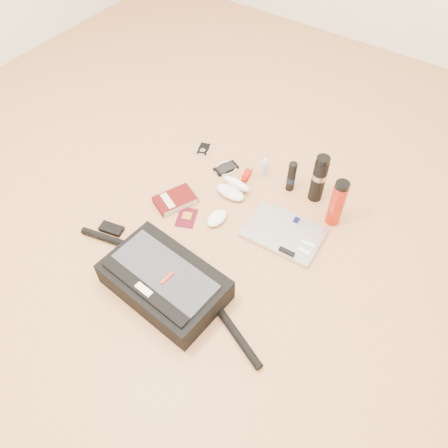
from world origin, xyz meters
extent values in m
plane|color=#BE814F|center=(0.00, 0.00, 0.00)|extent=(4.00, 4.00, 0.00)
cube|color=black|center=(-0.04, -0.32, 0.06)|extent=(0.51, 0.34, 0.12)
cube|color=#303238|center=(-0.04, -0.33, 0.13)|extent=(0.45, 0.25, 0.01)
cube|color=black|center=(-0.05, -0.42, 0.13)|extent=(0.43, 0.09, 0.02)
cube|color=#F2EBC0|center=(-0.05, -0.42, 0.13)|extent=(0.08, 0.03, 0.02)
cube|color=red|center=(-0.01, -0.33, 0.13)|extent=(0.02, 0.07, 0.02)
cylinder|color=black|center=(-0.39, -0.27, 0.02)|extent=(0.30, 0.10, 0.03)
cylinder|color=black|center=(0.32, -0.33, 0.02)|extent=(0.29, 0.15, 0.03)
cube|color=black|center=(-0.44, -0.22, 0.01)|extent=(0.12, 0.08, 0.02)
cube|color=#B2B3B5|center=(0.22, 0.21, 0.01)|extent=(0.35, 0.26, 0.02)
cube|color=#080A32|center=(0.23, 0.30, 0.02)|extent=(0.03, 0.03, 0.00)
cube|color=silver|center=(0.34, 0.21, 0.03)|extent=(0.06, 0.02, 0.01)
cube|color=silver|center=(0.34, 0.16, 0.03)|extent=(0.06, 0.02, 0.01)
cube|color=black|center=(0.28, 0.11, 0.03)|extent=(0.07, 0.02, 0.01)
cube|color=#450909|center=(-0.31, 0.08, 0.02)|extent=(0.19, 0.22, 0.03)
cube|color=beige|center=(-0.26, 0.06, 0.02)|extent=(0.08, 0.16, 0.03)
cube|color=beige|center=(-0.33, 0.05, 0.03)|extent=(0.11, 0.07, 0.00)
cube|color=#490815|center=(-0.21, 0.04, 0.00)|extent=(0.13, 0.14, 0.00)
cube|color=gold|center=(-0.21, 0.04, 0.01)|extent=(0.06, 0.06, 0.00)
ellipsoid|color=white|center=(-0.08, 0.10, 0.02)|extent=(0.08, 0.12, 0.04)
ellipsoid|color=white|center=(-0.12, 0.27, 0.02)|extent=(0.16, 0.09, 0.05)
ellipsoid|color=white|center=(-0.11, 0.32, 0.04)|extent=(0.16, 0.09, 0.09)
ellipsoid|color=black|center=(-0.15, 0.27, 0.03)|extent=(0.04, 0.03, 0.01)
ellipsoid|color=black|center=(-0.09, 0.27, 0.03)|extent=(0.04, 0.03, 0.01)
cylinder|color=black|center=(-0.12, 0.27, 0.03)|extent=(0.02, 0.01, 0.00)
cube|color=black|center=(-0.42, 0.47, 0.00)|extent=(0.08, 0.10, 0.01)
cylinder|color=#9B9B9D|center=(-0.42, 0.45, 0.01)|extent=(0.04, 0.04, 0.00)
torus|color=silver|center=(-0.42, 0.47, 0.01)|extent=(0.10, 0.10, 0.01)
cube|color=black|center=(-0.24, 0.41, 0.01)|extent=(0.11, 0.14, 0.01)
cube|color=black|center=(-0.24, 0.41, 0.01)|extent=(0.09, 0.11, 0.00)
torus|color=silver|center=(-0.24, 0.41, 0.01)|extent=(0.13, 0.13, 0.01)
cube|color=#A51305|center=(-0.12, 0.42, 0.01)|extent=(0.04, 0.07, 0.03)
cube|color=#B70D00|center=(-0.11, 0.38, 0.01)|extent=(0.03, 0.02, 0.02)
cylinder|color=#B4B4B7|center=(-0.13, 0.46, 0.01)|extent=(0.03, 0.04, 0.02)
cylinder|color=#96BCD1|center=(-0.06, 0.48, 0.04)|extent=(0.03, 0.03, 0.08)
cylinder|color=silver|center=(-0.06, 0.48, 0.09)|extent=(0.02, 0.02, 0.02)
cylinder|color=white|center=(-0.06, 0.48, 0.10)|extent=(0.01, 0.01, 0.01)
cylinder|color=black|center=(0.10, 0.48, 0.08)|extent=(0.05, 0.05, 0.17)
cylinder|color=black|center=(0.10, 0.48, 0.06)|extent=(0.05, 0.05, 0.03)
ellipsoid|color=black|center=(0.10, 0.48, 0.17)|extent=(0.05, 0.05, 0.02)
cylinder|color=black|center=(0.23, 0.49, 0.12)|extent=(0.09, 0.09, 0.24)
cylinder|color=#AAAAAC|center=(0.23, 0.49, 0.15)|extent=(0.09, 0.09, 0.03)
cylinder|color=black|center=(0.23, 0.49, 0.25)|extent=(0.08, 0.08, 0.02)
cylinder|color=#A81E0C|center=(0.36, 0.41, 0.11)|extent=(0.09, 0.09, 0.23)
cylinder|color=black|center=(0.36, 0.41, 0.24)|extent=(0.08, 0.08, 0.02)
camera|label=1|loc=(0.68, -0.94, 1.58)|focal=35.00mm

